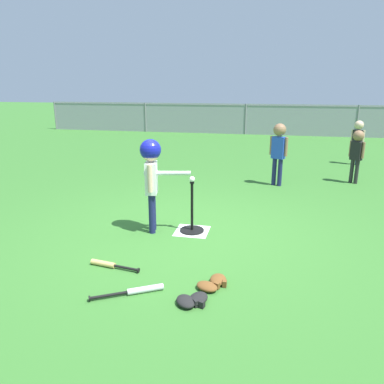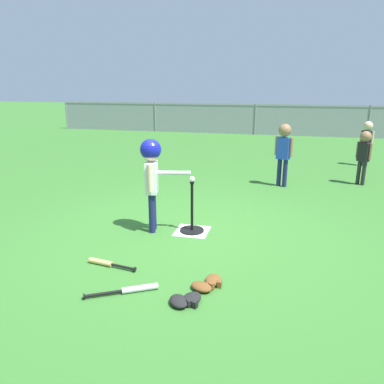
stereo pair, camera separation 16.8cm
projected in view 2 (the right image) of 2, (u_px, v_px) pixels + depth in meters
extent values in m
plane|color=#336B28|center=(189.00, 235.00, 4.92)|extent=(60.00, 60.00, 0.00)
cube|color=white|center=(192.00, 231.00, 5.03)|extent=(0.44, 0.44, 0.01)
cylinder|color=black|center=(192.00, 230.00, 5.03)|extent=(0.32, 0.32, 0.03)
cylinder|color=black|center=(192.00, 206.00, 4.93)|extent=(0.04, 0.04, 0.66)
cylinder|color=black|center=(192.00, 183.00, 4.84)|extent=(0.06, 0.06, 0.02)
sphere|color=white|center=(192.00, 179.00, 4.83)|extent=(0.07, 0.07, 0.07)
cylinder|color=#191E4C|center=(153.00, 210.00, 5.04)|extent=(0.08, 0.08, 0.53)
cylinder|color=#191E4C|center=(152.00, 213.00, 4.93)|extent=(0.08, 0.08, 0.53)
cube|color=white|center=(151.00, 178.00, 4.85)|extent=(0.18, 0.26, 0.41)
cylinder|color=beige|center=(153.00, 173.00, 4.98)|extent=(0.06, 0.06, 0.35)
cylinder|color=beige|center=(150.00, 178.00, 4.70)|extent=(0.06, 0.06, 0.35)
sphere|color=beige|center=(151.00, 152.00, 4.75)|extent=(0.24, 0.24, 0.24)
sphere|color=#141999|center=(151.00, 150.00, 4.75)|extent=(0.27, 0.27, 0.27)
cylinder|color=silver|center=(167.00, 173.00, 4.82)|extent=(0.60, 0.17, 0.06)
cylinder|color=#191E4C|center=(285.00, 173.00, 7.12)|extent=(0.08, 0.08, 0.53)
cylinder|color=#191E4C|center=(279.00, 172.00, 7.18)|extent=(0.08, 0.08, 0.53)
cube|color=#2347B7|center=(284.00, 148.00, 7.02)|extent=(0.27, 0.22, 0.41)
cylinder|color=#8C6647|center=(291.00, 147.00, 6.92)|extent=(0.06, 0.06, 0.35)
cylinder|color=#8C6647|center=(277.00, 146.00, 7.09)|extent=(0.06, 0.06, 0.35)
sphere|color=#8C6647|center=(285.00, 130.00, 6.92)|extent=(0.24, 0.24, 0.24)
cylinder|color=#262626|center=(364.00, 173.00, 7.23)|extent=(0.07, 0.07, 0.47)
cylinder|color=#262626|center=(359.00, 172.00, 7.31)|extent=(0.07, 0.07, 0.47)
cube|color=black|center=(364.00, 152.00, 7.15)|extent=(0.24, 0.23, 0.36)
cylinder|color=#8C6647|center=(371.00, 152.00, 7.05)|extent=(0.05, 0.05, 0.31)
cylinder|color=#8C6647|center=(358.00, 150.00, 7.25)|extent=(0.05, 0.05, 0.31)
sphere|color=#8C6647|center=(366.00, 136.00, 7.07)|extent=(0.21, 0.21, 0.21)
cylinder|color=#191E4C|center=(366.00, 156.00, 8.88)|extent=(0.07, 0.07, 0.47)
cylinder|color=#191E4C|center=(362.00, 156.00, 8.95)|extent=(0.07, 0.07, 0.47)
cube|color=black|center=(367.00, 138.00, 8.80)|extent=(0.24, 0.22, 0.37)
cylinder|color=beige|center=(372.00, 138.00, 8.70)|extent=(0.05, 0.05, 0.31)
cylinder|color=beige|center=(361.00, 137.00, 8.88)|extent=(0.05, 0.05, 0.31)
sphere|color=beige|center=(368.00, 126.00, 8.72)|extent=(0.21, 0.21, 0.21)
cylinder|color=silver|center=(140.00, 288.00, 3.58)|extent=(0.33, 0.22, 0.06)
cylinder|color=black|center=(103.00, 294.00, 3.49)|extent=(0.31, 0.19, 0.03)
cylinder|color=black|center=(84.00, 296.00, 3.45)|extent=(0.04, 0.05, 0.05)
cylinder|color=#DBB266|center=(101.00, 262.00, 4.10)|extent=(0.29, 0.10, 0.06)
cylinder|color=black|center=(123.00, 267.00, 4.00)|extent=(0.29, 0.07, 0.03)
cylinder|color=black|center=(135.00, 269.00, 3.94)|extent=(0.02, 0.05, 0.05)
ellipsoid|color=brown|center=(213.00, 280.00, 3.72)|extent=(0.16, 0.22, 0.07)
cube|color=brown|center=(219.00, 284.00, 3.65)|extent=(0.04, 0.05, 0.06)
ellipsoid|color=black|center=(179.00, 301.00, 3.36)|extent=(0.26, 0.27, 0.07)
cube|color=black|center=(189.00, 303.00, 3.33)|extent=(0.06, 0.06, 0.06)
ellipsoid|color=brown|center=(201.00, 287.00, 3.60)|extent=(0.27, 0.24, 0.07)
cube|color=brown|center=(211.00, 286.00, 3.61)|extent=(0.06, 0.06, 0.06)
ellipsoid|color=black|center=(192.00, 298.00, 3.40)|extent=(0.21, 0.25, 0.07)
cube|color=black|center=(195.00, 304.00, 3.31)|extent=(0.05, 0.06, 0.06)
cylinder|color=slate|center=(67.00, 115.00, 16.02)|extent=(0.06, 0.06, 1.15)
cylinder|color=slate|center=(155.00, 117.00, 15.10)|extent=(0.06, 0.06, 1.15)
cylinder|color=slate|center=(255.00, 119.00, 14.18)|extent=(0.06, 0.06, 1.15)
cylinder|color=slate|center=(369.00, 122.00, 13.26)|extent=(0.06, 0.06, 1.15)
cube|color=gray|center=(256.00, 105.00, 14.04)|extent=(16.00, 0.03, 0.03)
cube|color=gray|center=(255.00, 119.00, 14.18)|extent=(16.00, 0.01, 1.15)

